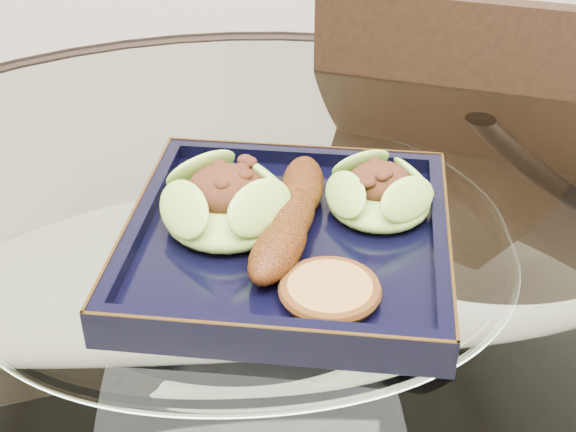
{
  "coord_description": "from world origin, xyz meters",
  "views": [
    {
      "loc": [
        -0.01,
        -0.52,
        1.17
      ],
      "look_at": [
        0.04,
        0.03,
        0.8
      ],
      "focal_mm": 50.0,
      "sensor_mm": 36.0,
      "label": 1
    }
  ],
  "objects": [
    {
      "name": "roasted_plantain",
      "position": [
        0.04,
        0.04,
        0.8
      ],
      "size": [
        0.09,
        0.18,
        0.03
      ],
      "primitive_type": "ellipsoid",
      "rotation": [
        0.0,
        0.0,
        1.27
      ],
      "color": "#5D2709",
      "rests_on": "navy_plate"
    },
    {
      "name": "lettuce_wrap_right",
      "position": [
        0.12,
        0.06,
        0.8
      ],
      "size": [
        0.09,
        0.09,
        0.03
      ],
      "primitive_type": "ellipsoid",
      "rotation": [
        0.0,
        0.0,
        0.01
      ],
      "color": "#71A931",
      "rests_on": "navy_plate"
    },
    {
      "name": "navy_plate",
      "position": [
        0.04,
        0.03,
        0.77
      ],
      "size": [
        0.32,
        0.32,
        0.02
      ],
      "primitive_type": "cube",
      "rotation": [
        0.0,
        0.0,
        -0.2
      ],
      "color": "black",
      "rests_on": "dining_table"
    },
    {
      "name": "dining_chair",
      "position": [
        0.24,
        0.28,
        0.49
      ],
      "size": [
        0.49,
        0.49,
        0.87
      ],
      "rotation": [
        0.0,
        0.0,
        -0.38
      ],
      "color": "black",
      "rests_on": "ground"
    },
    {
      "name": "dining_table",
      "position": [
        -0.0,
        -0.0,
        0.6
      ],
      "size": [
        1.13,
        1.13,
        0.77
      ],
      "color": "white",
      "rests_on": "ground"
    },
    {
      "name": "crumb_patty",
      "position": [
        0.06,
        -0.05,
        0.79
      ],
      "size": [
        0.07,
        0.07,
        0.01
      ],
      "primitive_type": "cylinder",
      "rotation": [
        0.0,
        0.0,
        -0.05
      ],
      "color": "#AE7F3A",
      "rests_on": "navy_plate"
    },
    {
      "name": "lettuce_wrap_left",
      "position": [
        -0.01,
        0.05,
        0.8
      ],
      "size": [
        0.13,
        0.13,
        0.04
      ],
      "primitive_type": "ellipsoid",
      "rotation": [
        0.0,
        0.0,
        0.19
      ],
      "color": "#699C2D",
      "rests_on": "navy_plate"
    }
  ]
}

